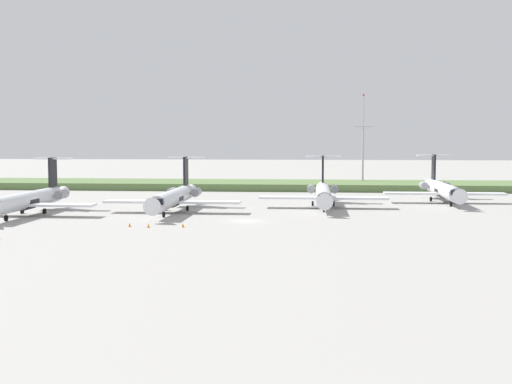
% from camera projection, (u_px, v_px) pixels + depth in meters
% --- Properties ---
extents(ground_plane, '(500.00, 500.00, 0.00)m').
position_uv_depth(ground_plane, '(262.00, 202.00, 130.59)').
color(ground_plane, '#9E9B96').
extents(grass_berm, '(320.00, 20.00, 1.70)m').
position_uv_depth(grass_berm, '(273.00, 185.00, 164.73)').
color(grass_berm, '#597542').
rests_on(grass_berm, ground).
extents(regional_jet_nearest, '(22.81, 31.00, 9.00)m').
position_uv_depth(regional_jet_nearest, '(28.00, 199.00, 108.41)').
color(regional_jet_nearest, silver).
rests_on(regional_jet_nearest, ground).
extents(regional_jet_second, '(22.81, 31.00, 9.00)m').
position_uv_depth(regional_jet_second, '(174.00, 197.00, 113.19)').
color(regional_jet_second, silver).
rests_on(regional_jet_second, ground).
extents(regional_jet_third, '(22.81, 31.00, 9.00)m').
position_uv_depth(regional_jet_third, '(323.00, 193.00, 120.70)').
color(regional_jet_third, silver).
rests_on(regional_jet_third, ground).
extents(regional_jet_fourth, '(22.81, 31.00, 9.00)m').
position_uv_depth(regional_jet_fourth, '(443.00, 189.00, 129.80)').
color(regional_jet_fourth, silver).
rests_on(regional_jet_fourth, ground).
extents(antenna_mast, '(4.40, 0.50, 23.31)m').
position_uv_depth(antenna_mast, '(363.00, 149.00, 167.46)').
color(antenna_mast, '#B2B2B7').
rests_on(antenna_mast, ground).
extents(safety_cone_front_marker, '(0.44, 0.44, 0.55)m').
position_uv_depth(safety_cone_front_marker, '(130.00, 225.00, 94.32)').
color(safety_cone_front_marker, orange).
rests_on(safety_cone_front_marker, ground).
extents(safety_cone_mid_marker, '(0.44, 0.44, 0.55)m').
position_uv_depth(safety_cone_mid_marker, '(148.00, 226.00, 93.45)').
color(safety_cone_mid_marker, orange).
rests_on(safety_cone_mid_marker, ground).
extents(safety_cone_rear_marker, '(0.44, 0.44, 0.55)m').
position_uv_depth(safety_cone_rear_marker, '(183.00, 225.00, 93.75)').
color(safety_cone_rear_marker, orange).
rests_on(safety_cone_rear_marker, ground).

